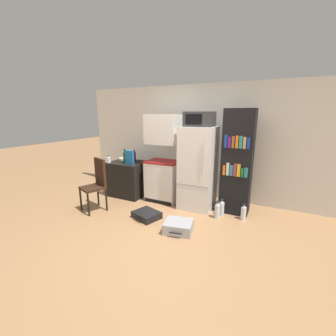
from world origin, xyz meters
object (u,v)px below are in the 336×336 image
Objects in this scene: kitchen_hutch at (163,162)px; suitcase_small_flat at (178,227)px; suitcase_large_flat at (147,215)px; water_bottle_middle at (222,208)px; bottle_green_tall at (125,157)px; microwave at (199,119)px; refrigerator at (198,168)px; bottle_milk_white at (109,160)px; side_table at (128,178)px; water_bottle_front at (217,211)px; chair at (97,181)px; bowl at (122,159)px; bottle_wine_dark at (134,156)px; water_bottle_back at (243,213)px; cereal_box at (130,157)px; bookshelf at (237,163)px.

kitchen_hutch is 1.62m from suitcase_small_flat.
water_bottle_middle is at bearing 49.50° from suitcase_large_flat.
bottle_green_tall reaches higher than water_bottle_middle.
suitcase_large_flat is (-0.65, -0.90, -1.71)m from microwave.
refrigerator reaches higher than bottle_milk_white.
suitcase_small_flat is (1.75, -1.05, -0.31)m from side_table.
bottle_milk_white is at bearing 179.42° from water_bottle_front.
kitchen_hutch is at bearing 69.01° from chair.
microwave reaches higher than chair.
bowl is (-0.28, 0.16, 0.42)m from side_table.
refrigerator is 1.59× the size of chair.
bottle_wine_dark is 2.72m from water_bottle_back.
kitchen_hutch reaches higher than water_bottle_middle.
bottle_green_tall is at bearing -167.70° from kitchen_hutch.
suitcase_large_flat is 1.30m from water_bottle_front.
microwave is at bearing 170.53° from water_bottle_back.
water_bottle_back is at bearing -9.47° from microwave.
kitchen_hutch is 0.85m from bottle_wine_dark.
refrigerator is at bearing -3.26° from kitchen_hutch.
side_table is at bearing -174.89° from kitchen_hutch.
cereal_box is (-1.52, -0.17, 0.12)m from refrigerator.
suitcase_small_flat is 1.04m from water_bottle_middle.
cereal_box is 1.43m from suitcase_large_flat.
microwave is 0.98× the size of suitcase_large_flat.
kitchen_hutch is 6.15× the size of water_bottle_back.
refrigerator is 9.53× the size of bowl.
kitchen_hutch is at bearing 116.25° from suitcase_small_flat.
suitcase_small_flat is at bearing -133.60° from water_bottle_back.
suitcase_small_flat is (0.07, -1.08, -1.69)m from microwave.
refrigerator reaches higher than water_bottle_middle.
cereal_box reaches higher than bottle_milk_white.
bottle_milk_white is 2.67m from water_bottle_middle.
side_table reaches higher than water_bottle_middle.
bookshelf is (0.72, 0.12, 0.17)m from refrigerator.
suitcase_large_flat is at bearing -36.51° from bottle_green_tall.
suitcase_large_flat is 1.66× the size of water_bottle_front.
side_table is 0.55m from bottle_wine_dark.
kitchen_hutch is at bearing 176.74° from refrigerator.
microwave reaches higher than bottle_milk_white.
bowl is (-1.16, 0.08, -0.04)m from kitchen_hutch.
suitcase_large_flat is at bearing -143.61° from bookshelf.
bottle_milk_white is 0.60m from bottle_wine_dark.
cereal_box is 0.94× the size of water_bottle_middle.
kitchen_hutch is at bearing 5.11° from side_table.
water_bottle_front reaches higher than suitcase_small_flat.
bottle_wine_dark is at bearing 178.65° from bookshelf.
cereal_box is at bearing -172.58° from bookshelf.
refrigerator reaches higher than water_bottle_front.
bookshelf is 2.70m from bowl.
bowl is at bearing 176.19° from kitchen_hutch.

